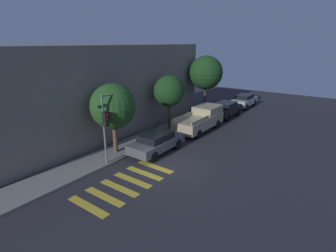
# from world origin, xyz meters

# --- Properties ---
(ground_plane) EXTENTS (60.00, 60.00, 0.00)m
(ground_plane) POSITION_xyz_m (0.00, 0.00, 0.00)
(ground_plane) COLOR #28282D
(sidewalk) EXTENTS (26.00, 2.36, 0.14)m
(sidewalk) POSITION_xyz_m (0.00, 4.38, 0.07)
(sidewalk) COLOR slate
(sidewalk) RESTS_ON ground
(building_row) EXTENTS (26.00, 6.00, 7.18)m
(building_row) POSITION_xyz_m (0.00, 8.96, 3.59)
(building_row) COLOR slate
(building_row) RESTS_ON ground
(crosswalk) EXTENTS (5.51, 2.60, 0.00)m
(crosswalk) POSITION_xyz_m (-2.99, 0.80, 0.00)
(crosswalk) COLOR gold
(crosswalk) RESTS_ON ground
(traffic_light_pole) EXTENTS (1.98, 0.56, 4.51)m
(traffic_light_pole) POSITION_xyz_m (-1.64, 3.36, 3.15)
(traffic_light_pole) COLOR slate
(traffic_light_pole) RESTS_ON ground
(sedan_near_corner) EXTENTS (4.38, 1.84, 1.45)m
(sedan_near_corner) POSITION_xyz_m (1.36, 2.10, 0.78)
(sedan_near_corner) COLOR #4C5156
(sedan_near_corner) RESTS_ON ground
(pickup_truck) EXTENTS (5.51, 2.09, 1.92)m
(pickup_truck) POSITION_xyz_m (7.58, 2.10, 0.98)
(pickup_truck) COLOR tan
(pickup_truck) RESTS_ON ground
(sedan_middle) EXTENTS (4.42, 1.87, 1.51)m
(sedan_middle) POSITION_xyz_m (12.85, 2.10, 0.81)
(sedan_middle) COLOR black
(sedan_middle) RESTS_ON ground
(sedan_far_end) EXTENTS (4.58, 1.80, 1.50)m
(sedan_far_end) POSITION_xyz_m (18.11, 2.10, 0.81)
(sedan_far_end) COLOR #B7BABF
(sedan_far_end) RESTS_ON ground
(tree_near_corner) EXTENTS (3.02, 3.02, 4.87)m
(tree_near_corner) POSITION_xyz_m (-0.43, 4.29, 3.34)
(tree_near_corner) COLOR brown
(tree_near_corner) RESTS_ON ground
(tree_midblock) EXTENTS (2.64, 2.64, 4.77)m
(tree_midblock) POSITION_xyz_m (5.89, 4.29, 3.43)
(tree_midblock) COLOR brown
(tree_midblock) RESTS_ON ground
(tree_far_end) EXTENTS (3.41, 3.41, 6.12)m
(tree_far_end) POSITION_xyz_m (12.30, 4.29, 4.40)
(tree_far_end) COLOR #42301E
(tree_far_end) RESTS_ON ground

